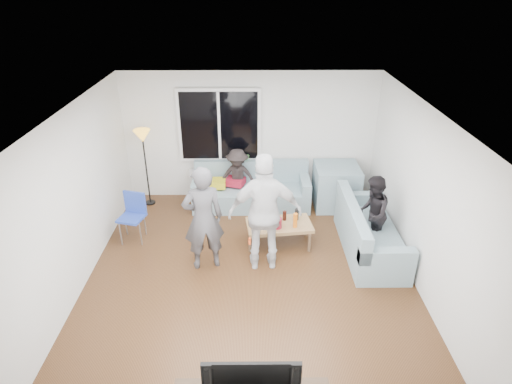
{
  "coord_description": "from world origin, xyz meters",
  "views": [
    {
      "loc": [
        0.05,
        -5.46,
        4.23
      ],
      "look_at": [
        0.1,
        0.6,
        1.15
      ],
      "focal_mm": 30.43,
      "sensor_mm": 36.0,
      "label": 1
    }
  ],
  "objects_px": {
    "floor_lamp": "(146,168)",
    "sofa_right_section": "(371,228)",
    "television": "(251,375)",
    "player_right": "(265,213)",
    "side_chair": "(132,218)",
    "player_left": "(203,219)",
    "spectator_right": "(372,214)",
    "sofa_back_section": "(251,187)",
    "coffee_table": "(279,234)",
    "spectator_back": "(238,178)"
  },
  "relations": [
    {
      "from": "floor_lamp",
      "to": "player_left",
      "type": "distance_m",
      "value": 2.51
    },
    {
      "from": "sofa_back_section",
      "to": "player_left",
      "type": "relative_size",
      "value": 1.33
    },
    {
      "from": "sofa_back_section",
      "to": "floor_lamp",
      "type": "xyz_separation_m",
      "value": [
        -2.07,
        0.11,
        0.36
      ]
    },
    {
      "from": "side_chair",
      "to": "spectator_right",
      "type": "bearing_deg",
      "value": 11.39
    },
    {
      "from": "spectator_right",
      "to": "player_left",
      "type": "bearing_deg",
      "value": -62.94
    },
    {
      "from": "spectator_back",
      "to": "sofa_back_section",
      "type": "bearing_deg",
      "value": -1.66
    },
    {
      "from": "spectator_back",
      "to": "sofa_right_section",
      "type": "bearing_deg",
      "value": -31.01
    },
    {
      "from": "player_right",
      "to": "spectator_back",
      "type": "bearing_deg",
      "value": -78.83
    },
    {
      "from": "sofa_right_section",
      "to": "coffee_table",
      "type": "distance_m",
      "value": 1.55
    },
    {
      "from": "sofa_back_section",
      "to": "player_right",
      "type": "xyz_separation_m",
      "value": [
        0.21,
        -2.02,
        0.54
      ]
    },
    {
      "from": "player_left",
      "to": "player_right",
      "type": "bearing_deg",
      "value": 164.56
    },
    {
      "from": "side_chair",
      "to": "sofa_back_section",
      "type": "bearing_deg",
      "value": 46.35
    },
    {
      "from": "sofa_right_section",
      "to": "spectator_back",
      "type": "relative_size",
      "value": 1.66
    },
    {
      "from": "floor_lamp",
      "to": "side_chair",
      "type": "bearing_deg",
      "value": -90.0
    },
    {
      "from": "floor_lamp",
      "to": "sofa_right_section",
      "type": "bearing_deg",
      "value": -22.75
    },
    {
      "from": "player_right",
      "to": "spectator_back",
      "type": "height_order",
      "value": "player_right"
    },
    {
      "from": "player_right",
      "to": "spectator_right",
      "type": "height_order",
      "value": "player_right"
    },
    {
      "from": "player_left",
      "to": "spectator_right",
      "type": "relative_size",
      "value": 1.31
    },
    {
      "from": "sofa_right_section",
      "to": "spectator_back",
      "type": "distance_m",
      "value": 2.8
    },
    {
      "from": "floor_lamp",
      "to": "player_right",
      "type": "height_order",
      "value": "player_right"
    },
    {
      "from": "television",
      "to": "player_left",
      "type": "bearing_deg",
      "value": 104.98
    },
    {
      "from": "sofa_back_section",
      "to": "side_chair",
      "type": "xyz_separation_m",
      "value": [
        -2.07,
        -1.24,
        0.01
      ]
    },
    {
      "from": "spectator_back",
      "to": "side_chair",
      "type": "bearing_deg",
      "value": -140.07
    },
    {
      "from": "spectator_back",
      "to": "floor_lamp",
      "type": "bearing_deg",
      "value": -177.92
    },
    {
      "from": "side_chair",
      "to": "player_right",
      "type": "distance_m",
      "value": 2.47
    },
    {
      "from": "player_left",
      "to": "spectator_back",
      "type": "distance_m",
      "value": 2.1
    },
    {
      "from": "player_left",
      "to": "spectator_back",
      "type": "xyz_separation_m",
      "value": [
        0.46,
        2.04,
        -0.26
      ]
    },
    {
      "from": "sofa_back_section",
      "to": "coffee_table",
      "type": "bearing_deg",
      "value": -71.02
    },
    {
      "from": "floor_lamp",
      "to": "player_left",
      "type": "bearing_deg",
      "value": -57.64
    },
    {
      "from": "sofa_back_section",
      "to": "coffee_table",
      "type": "height_order",
      "value": "sofa_back_section"
    },
    {
      "from": "sofa_back_section",
      "to": "sofa_right_section",
      "type": "xyz_separation_m",
      "value": [
        2.0,
        -1.6,
        0.0
      ]
    },
    {
      "from": "spectator_right",
      "to": "spectator_back",
      "type": "bearing_deg",
      "value": -107.32
    },
    {
      "from": "spectator_right",
      "to": "player_right",
      "type": "bearing_deg",
      "value": -57.53
    },
    {
      "from": "coffee_table",
      "to": "side_chair",
      "type": "relative_size",
      "value": 1.28
    },
    {
      "from": "player_left",
      "to": "spectator_right",
      "type": "bearing_deg",
      "value": 175.19
    },
    {
      "from": "side_chair",
      "to": "floor_lamp",
      "type": "height_order",
      "value": "floor_lamp"
    },
    {
      "from": "side_chair",
      "to": "floor_lamp",
      "type": "distance_m",
      "value": 1.4
    },
    {
      "from": "sofa_right_section",
      "to": "television",
      "type": "distance_m",
      "value": 3.76
    },
    {
      "from": "sofa_back_section",
      "to": "floor_lamp",
      "type": "relative_size",
      "value": 1.47
    },
    {
      "from": "player_right",
      "to": "television",
      "type": "relative_size",
      "value": 2.03
    },
    {
      "from": "spectator_right",
      "to": "coffee_table",
      "type": "bearing_deg",
      "value": -78.05
    },
    {
      "from": "sofa_back_section",
      "to": "spectator_back",
      "type": "height_order",
      "value": "spectator_back"
    },
    {
      "from": "coffee_table",
      "to": "floor_lamp",
      "type": "xyz_separation_m",
      "value": [
        -2.55,
        1.5,
        0.58
      ]
    },
    {
      "from": "player_right",
      "to": "side_chair",
      "type": "bearing_deg",
      "value": -20.88
    },
    {
      "from": "spectator_right",
      "to": "television",
      "type": "bearing_deg",
      "value": -14.44
    },
    {
      "from": "side_chair",
      "to": "floor_lamp",
      "type": "bearing_deg",
      "value": 105.35
    },
    {
      "from": "television",
      "to": "player_right",
      "type": "bearing_deg",
      "value": 85.72
    },
    {
      "from": "sofa_right_section",
      "to": "coffee_table",
      "type": "relative_size",
      "value": 1.82
    },
    {
      "from": "sofa_back_section",
      "to": "floor_lamp",
      "type": "bearing_deg",
      "value": 176.98
    },
    {
      "from": "player_right",
      "to": "sofa_back_section",
      "type": "bearing_deg",
      "value": -86.16
    }
  ]
}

